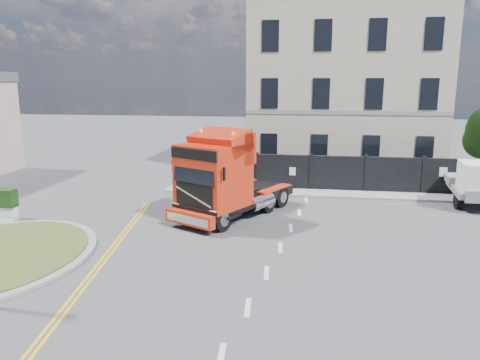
# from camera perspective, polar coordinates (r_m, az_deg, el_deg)

# --- Properties ---
(ground) EXTENTS (120.00, 120.00, 0.00)m
(ground) POSITION_cam_1_polar(r_m,az_deg,el_deg) (18.42, -4.26, -7.31)
(ground) COLOR #424244
(ground) RESTS_ON ground
(hoarding_fence) EXTENTS (18.80, 0.25, 2.00)m
(hoarding_fence) POSITION_cam_1_polar(r_m,az_deg,el_deg) (26.55, 14.10, 0.67)
(hoarding_fence) COLOR black
(hoarding_fence) RESTS_ON ground
(georgian_building) EXTENTS (12.30, 10.30, 12.80)m
(georgian_building) POSITION_cam_1_polar(r_m,az_deg,el_deg) (33.48, 12.39, 11.30)
(georgian_building) COLOR beige
(georgian_building) RESTS_ON ground
(pavement_far) EXTENTS (20.00, 1.60, 0.12)m
(pavement_far) POSITION_cam_1_polar(r_m,az_deg,el_deg) (25.83, 12.96, -1.73)
(pavement_far) COLOR gray
(pavement_far) RESTS_ON ground
(truck) EXTENTS (5.16, 6.89, 3.90)m
(truck) POSITION_cam_1_polar(r_m,az_deg,el_deg) (20.65, -2.14, -0.09)
(truck) COLOR black
(truck) RESTS_ON ground
(flatbed_pickup) EXTENTS (2.70, 5.66, 2.28)m
(flatbed_pickup) POSITION_cam_1_polar(r_m,az_deg,el_deg) (25.65, 27.16, -0.21)
(flatbed_pickup) COLOR gray
(flatbed_pickup) RESTS_ON ground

